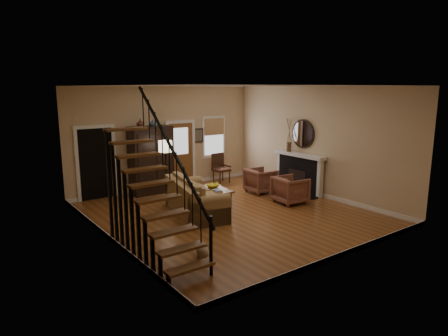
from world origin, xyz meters
TOP-DOWN VIEW (x-y plane):
  - room at (-0.41, 1.76)m, footprint 7.00×7.33m
  - staircase at (-2.78, -1.30)m, footprint 0.94×2.80m
  - fireplace at (3.13, 0.50)m, footprint 0.33×1.95m
  - armoire at (-0.70, 3.15)m, footprint 1.30×0.60m
  - vase_a at (-1.05, 3.05)m, footprint 0.24×0.24m
  - vase_b at (-0.65, 3.05)m, footprint 0.20×0.20m
  - sofa at (-0.73, 0.52)m, footprint 1.51×2.51m
  - coffee_table at (0.23, 1.04)m, footprint 0.73×1.16m
  - bowl at (0.28, 1.19)m, footprint 0.38×0.38m
  - books at (0.11, 0.74)m, footprint 0.20×0.28m
  - armchair_left at (2.01, -0.21)m, footprint 0.93×0.90m
  - armchair_right at (2.11, 1.18)m, footprint 0.89×0.86m
  - floor_lamp at (-0.62, 2.32)m, footprint 0.40×0.40m
  - side_chair at (1.85, 2.95)m, footprint 0.54×0.54m
  - dog at (-2.14, -1.96)m, footprint 0.30×0.43m

SIDE VIEW (x-z plane):
  - dog at x=-2.14m, z-range 0.00..0.29m
  - coffee_table at x=0.23m, z-range 0.00..0.43m
  - armchair_right at x=2.11m, z-range 0.00..0.76m
  - armchair_left at x=2.01m, z-range 0.00..0.77m
  - sofa at x=-0.73m, z-range 0.00..0.87m
  - books at x=0.11m, z-range 0.43..0.48m
  - bowl at x=0.28m, z-range 0.43..0.52m
  - side_chair at x=1.85m, z-range 0.00..1.02m
  - fireplace at x=3.13m, z-range -0.41..1.89m
  - floor_lamp at x=-0.62m, z-range 0.00..1.74m
  - armoire at x=-0.70m, z-range 0.00..2.10m
  - room at x=-0.41m, z-range -0.14..3.16m
  - staircase at x=-2.78m, z-range 0.00..3.20m
  - vase_b at x=-0.65m, z-range 2.10..2.31m
  - vase_a at x=-1.05m, z-range 2.10..2.35m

